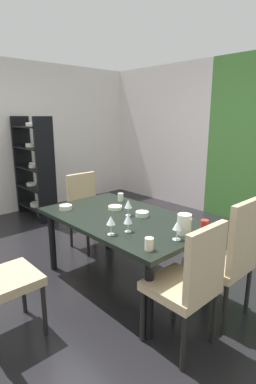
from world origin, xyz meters
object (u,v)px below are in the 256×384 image
wine_glass_corner (177,226)px  serving_bowl_front (142,214)px  chair_right_far (229,255)px  serving_bowl_near_window (66,207)px  wine_glass_right (128,204)px  pitcher_rear (184,224)px  wine_glass_center (111,221)px  cup_north (121,197)px  serving_bowl_near_shelf (115,208)px  dining_table (123,224)px  display_shelf (34,168)px  chair_right_near (189,281)px  cup_left (205,225)px  wine_glass_south (128,219)px  cup_east (149,244)px  chair_left_far (87,206)px

wine_glass_corner → serving_bowl_front: 0.63m
chair_right_far → serving_bowl_near_window: size_ratio=8.07×
wine_glass_right → serving_bowl_near_window: size_ratio=1.23×
pitcher_rear → wine_glass_center: bearing=-131.1°
wine_glass_center → wine_glass_corner: (0.44, 0.32, -0.00)m
chair_right_far → cup_north: (-1.43, 0.09, 0.18)m
serving_bowl_front → serving_bowl_near_window: same height
serving_bowl_near_shelf → cup_north: (-0.19, 0.25, 0.03)m
wine_glass_corner → serving_bowl_near_shelf: wine_glass_corner is taller
dining_table → wine_glass_corner: size_ratio=10.57×
display_shelf → wine_glass_right: display_shelf is taller
chair_right_near → serving_bowl_near_window: 1.59m
chair_right_near → wine_glass_corner: 0.45m
cup_left → wine_glass_south: bearing=-127.7°
dining_table → serving_bowl_near_window: size_ratio=12.75×
chair_right_far → cup_left: bearing=82.2°
cup_east → cup_north: size_ratio=1.00×
chair_left_far → wine_glass_south: (1.32, -0.49, 0.29)m
chair_left_far → display_shelf: (-1.58, 0.05, 0.29)m
chair_right_far → wine_glass_corner: bearing=137.8°
wine_glass_center → serving_bowl_front: (-0.15, 0.52, -0.10)m
display_shelf → pitcher_rear: bearing=-4.1°
serving_bowl_front → wine_glass_corner: bearing=-19.0°
chair_right_far → cup_north: 1.45m
chair_right_near → cup_left: 0.65m
wine_glass_corner → serving_bowl_near_shelf: 0.97m
display_shelf → serving_bowl_front: (2.69, -0.17, -0.10)m
chair_right_far → display_shelf: bearing=89.1°
chair_left_far → chair_right_far: (1.99, 0.00, 0.03)m
chair_right_near → chair_right_far: bearing=-0.7°
wine_glass_center → serving_bowl_near_shelf: 0.71m
chair_right_near → cup_north: bearing=66.8°
dining_table → cup_east: 0.79m
dining_table → display_shelf: (-2.58, 0.32, 0.20)m
chair_left_far → display_shelf: 1.61m
cup_east → cup_north: same height
chair_left_far → serving_bowl_near_window: size_ratio=7.30×
serving_bowl_front → pitcher_rear: (0.56, -0.06, 0.06)m
chair_right_far → serving_bowl_near_shelf: (-1.24, -0.16, 0.15)m
pitcher_rear → chair_right_far: bearing=28.5°
pitcher_rear → cup_left: bearing=74.7°
chair_right_near → pitcher_rear: size_ratio=5.67×
cup_north → pitcher_rear: pitcher_rear is taller
dining_table → pitcher_rear: (0.67, 0.09, 0.17)m
serving_bowl_near_shelf → pitcher_rear: pitcher_rear is taller
wine_glass_center → chair_right_near: bearing=9.0°
display_shelf → wine_glass_center: (2.85, -0.69, -0.00)m
wine_glass_right → serving_bowl_front: wine_glass_right is taller
cup_left → pitcher_rear: bearing=-105.3°
chair_left_far → cup_north: (0.56, 0.09, 0.22)m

